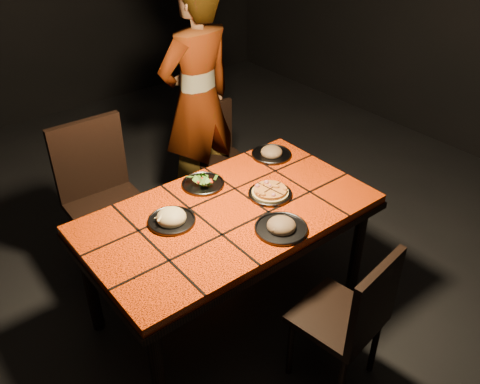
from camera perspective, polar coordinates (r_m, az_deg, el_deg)
room_shell at (r=2.44m, az=-1.48°, el=12.37°), size 6.04×7.04×3.08m
dining_table at (r=2.85m, az=-1.24°, el=-3.35°), size 1.62×0.92×0.75m
chair_near at (r=2.62m, az=12.53°, el=-13.31°), size 0.45×0.45×0.88m
chair_far_left at (r=3.37m, az=-15.34°, el=0.18°), size 0.49×0.49×1.04m
chair_far_right at (r=3.94m, az=-2.55°, el=4.65°), size 0.40×0.40×0.84m
diner at (r=3.80m, az=-4.76°, el=10.21°), size 0.67×0.47×1.77m
plate_pizza at (r=2.92m, az=3.40°, el=-0.08°), size 0.25×0.25×0.04m
plate_pasta at (r=2.73m, az=-7.70°, el=-2.98°), size 0.26×0.26×0.08m
plate_salad at (r=3.01m, az=-4.19°, el=1.18°), size 0.25×0.25×0.07m
plate_mushroom_a at (r=2.66m, az=4.66°, el=-3.84°), size 0.28×0.28×0.09m
plate_mushroom_b at (r=3.31m, az=3.56°, el=4.44°), size 0.26×0.26×0.09m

